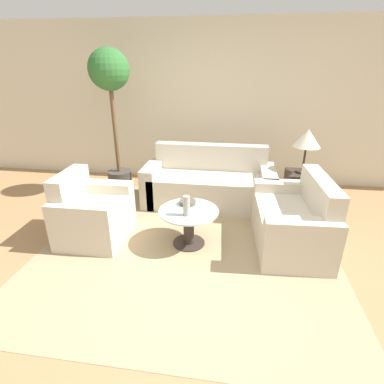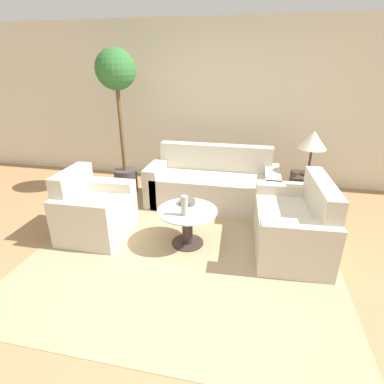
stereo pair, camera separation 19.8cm
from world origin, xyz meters
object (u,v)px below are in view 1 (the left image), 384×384
object	(u,v)px
table_lamp	(307,139)
vase	(186,206)
bowl	(188,202)
sofa_main	(209,184)
potted_plant	(112,97)
loveseat	(295,222)
coffee_table	(189,222)
armchair	(91,215)

from	to	relation	value
table_lamp	vase	size ratio (longest dim) A/B	2.68
bowl	sofa_main	bearing A→B (deg)	81.46
potted_plant	vase	world-z (taller)	potted_plant
loveseat	potted_plant	size ratio (longest dim) A/B	0.58
sofa_main	coffee_table	world-z (taller)	sofa_main
potted_plant	table_lamp	bearing A→B (deg)	-2.38
sofa_main	armchair	distance (m)	1.75
coffee_table	sofa_main	bearing A→B (deg)	84.38
sofa_main	coffee_table	xyz separation A→B (m)	(-0.12, -1.18, -0.00)
vase	bowl	world-z (taller)	vase
bowl	coffee_table	bearing A→B (deg)	-76.44
potted_plant	bowl	world-z (taller)	potted_plant
armchair	potted_plant	size ratio (longest dim) A/B	0.40
armchair	coffee_table	world-z (taller)	armchair
sofa_main	armchair	world-z (taller)	sofa_main
armchair	loveseat	distance (m)	2.38
vase	loveseat	bearing A→B (deg)	13.79
coffee_table	bowl	world-z (taller)	bowl
potted_plant	loveseat	bearing A→B (deg)	-24.29
loveseat	potted_plant	xyz separation A→B (m)	(-2.51, 1.13, 1.21)
vase	table_lamp	bearing A→B (deg)	42.76
armchair	loveseat	xyz separation A→B (m)	(2.37, 0.17, 0.00)
table_lamp	loveseat	bearing A→B (deg)	-102.32
coffee_table	loveseat	bearing A→B (deg)	8.29
armchair	bowl	size ratio (longest dim) A/B	4.55
armchair	table_lamp	bearing A→B (deg)	-66.27
coffee_table	potted_plant	bearing A→B (deg)	135.22
table_lamp	vase	bearing A→B (deg)	-137.24
loveseat	vase	xyz separation A→B (m)	(-1.20, -0.29, 0.26)
potted_plant	bowl	bearing A→B (deg)	-41.96
coffee_table	bowl	distance (m)	0.24
armchair	table_lamp	world-z (taller)	table_lamp
armchair	bowl	world-z (taller)	armchair
table_lamp	coffee_table	bearing A→B (deg)	-139.87
armchair	vase	xyz separation A→B (m)	(1.17, -0.13, 0.26)
loveseat	coffee_table	size ratio (longest dim) A/B	1.85
sofa_main	potted_plant	size ratio (longest dim) A/B	0.87
coffee_table	potted_plant	size ratio (longest dim) A/B	0.31
sofa_main	coffee_table	bearing A→B (deg)	-95.62
sofa_main	armchair	xyz separation A→B (m)	(-1.29, -1.18, -0.00)
sofa_main	vase	size ratio (longest dim) A/B	8.32
loveseat	bowl	world-z (taller)	loveseat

